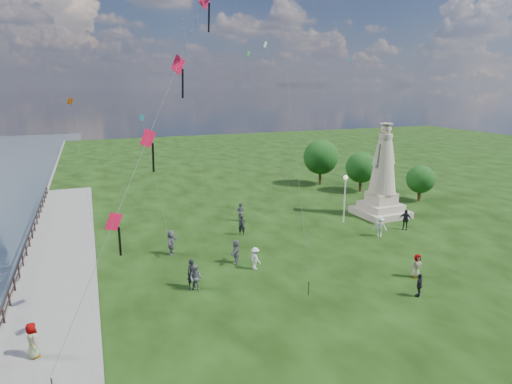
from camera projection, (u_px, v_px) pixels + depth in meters
name	position (u px, v px, depth m)	size (l,w,h in m)	color
waterfront	(33.00, 297.00, 26.06)	(200.00, 200.00, 1.51)	#2E3B46
statue	(382.00, 182.00, 41.49)	(4.61, 4.61, 9.05)	tan
lamppost	(345.00, 189.00, 39.35)	(0.42, 0.42, 4.51)	silver
tree_row	(348.00, 164.00, 52.15)	(9.92, 14.93, 5.84)	#382314
person_0	(192.00, 274.00, 26.96)	(0.70, 0.46, 1.91)	black
person_1	(196.00, 278.00, 26.51)	(0.83, 0.51, 1.71)	#595960
person_2	(255.00, 258.00, 29.75)	(1.03, 0.53, 1.59)	silver
person_3	(419.00, 285.00, 25.88)	(0.87, 0.45, 1.49)	black
person_4	(417.00, 266.00, 28.45)	(0.80, 0.49, 1.64)	#595960
person_5	(171.00, 242.00, 32.31)	(1.79, 0.77, 1.93)	#595960
person_6	(242.00, 225.00, 36.51)	(0.63, 0.41, 1.73)	black
person_7	(240.00, 212.00, 40.50)	(0.85, 0.52, 1.75)	#595960
person_8	(380.00, 227.00, 36.15)	(1.13, 0.58, 1.75)	silver
person_9	(405.00, 220.00, 37.89)	(1.09, 0.56, 1.86)	black
person_10	(33.00, 342.00, 19.91)	(0.85, 0.52, 1.74)	#595960
person_11	(236.00, 251.00, 30.72)	(1.67, 0.72, 1.80)	#595960
red_kite_train	(176.00, 75.00, 21.89)	(11.27, 9.35, 21.09)	black
small_kites	(240.00, 68.00, 42.35)	(27.96, 15.01, 24.31)	#156B83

